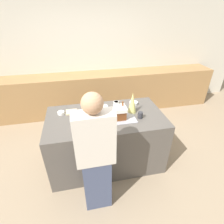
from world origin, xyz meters
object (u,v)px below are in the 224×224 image
(person, at_px, (96,157))
(candy_bowl_behind_tray, at_px, (61,113))
(decorative_tree, at_px, (132,103))
(candy_bowl_near_tray_right, at_px, (116,103))
(candy_bowl_center_rear, at_px, (87,107))
(cookbook, at_px, (71,112))
(baking_tray, at_px, (120,118))
(candy_bowl_beside_tree, at_px, (93,113))
(gingerbread_house, at_px, (120,112))
(mug, at_px, (140,115))
(candy_bowl_near_tray_left, at_px, (134,103))
(candy_bowl_far_right, at_px, (104,107))

(person, bearing_deg, candy_bowl_behind_tray, 113.25)
(decorative_tree, relative_size, candy_bowl_near_tray_right, 3.56)
(candy_bowl_near_tray_right, relative_size, candy_bowl_center_rear, 0.66)
(decorative_tree, height_order, cookbook, decorative_tree)
(baking_tray, relative_size, candy_bowl_center_rear, 3.19)
(candy_bowl_beside_tree, height_order, candy_bowl_center_rear, candy_bowl_center_rear)
(gingerbread_house, bearing_deg, candy_bowl_behind_tray, 160.09)
(candy_bowl_center_rear, bearing_deg, mug, -30.47)
(decorative_tree, relative_size, candy_bowl_near_tray_left, 2.41)
(person, bearing_deg, decorative_tree, 49.48)
(decorative_tree, bearing_deg, candy_bowl_near_tray_right, 120.47)
(cookbook, bearing_deg, candy_bowl_far_right, 4.31)
(gingerbread_house, bearing_deg, person, -124.73)
(candy_bowl_near_tray_right, bearing_deg, gingerbread_house, -95.61)
(candy_bowl_center_rear, distance_m, candy_bowl_far_right, 0.26)
(gingerbread_house, height_order, decorative_tree, decorative_tree)
(decorative_tree, relative_size, candy_bowl_far_right, 2.47)
(gingerbread_house, relative_size, person, 0.15)
(candy_bowl_near_tray_left, distance_m, mug, 0.43)
(mug, bearing_deg, candy_bowl_near_tray_right, 116.77)
(baking_tray, distance_m, gingerbread_house, 0.10)
(candy_bowl_near_tray_left, bearing_deg, candy_bowl_center_rear, 179.55)
(candy_bowl_near_tray_right, distance_m, candy_bowl_beside_tree, 0.49)
(person, bearing_deg, gingerbread_house, 55.27)
(gingerbread_house, bearing_deg, cookbook, 155.52)
(cookbook, bearing_deg, candy_bowl_beside_tree, -20.75)
(candy_bowl_center_rear, relative_size, mug, 1.44)
(decorative_tree, xyz_separation_m, cookbook, (-0.91, 0.18, -0.15))
(gingerbread_house, relative_size, candy_bowl_near_tray_right, 2.70)
(candy_bowl_near_tray_right, distance_m, candy_bowl_far_right, 0.24)
(candy_bowl_beside_tree, xyz_separation_m, candy_bowl_far_right, (0.20, 0.16, -0.00))
(gingerbread_house, height_order, candy_bowl_beside_tree, gingerbread_house)
(candy_bowl_far_right, height_order, mug, mug)
(decorative_tree, distance_m, candy_bowl_near_tray_right, 0.38)
(candy_bowl_near_tray_left, bearing_deg, mug, -95.00)
(candy_bowl_behind_tray, xyz_separation_m, candy_bowl_center_rear, (0.40, 0.08, 0.01))
(gingerbread_house, height_order, mug, gingerbread_house)
(gingerbread_house, xyz_separation_m, candy_bowl_near_tray_right, (0.04, 0.44, -0.08))
(candy_bowl_behind_tray, bearing_deg, cookbook, 3.32)
(candy_bowl_beside_tree, bearing_deg, candy_bowl_behind_tray, 166.73)
(candy_bowl_far_right, distance_m, person, 1.03)
(cookbook, bearing_deg, candy_bowl_near_tray_left, 3.51)
(candy_bowl_center_rear, height_order, cookbook, candy_bowl_center_rear)
(gingerbread_house, height_order, candy_bowl_behind_tray, gingerbread_house)
(candy_bowl_near_tray_right, distance_m, candy_bowl_center_rear, 0.49)
(gingerbread_house, distance_m, decorative_tree, 0.27)
(candy_bowl_far_right, bearing_deg, candy_bowl_near_tray_left, 2.69)
(cookbook, height_order, person, person)
(candy_bowl_beside_tree, bearing_deg, gingerbread_house, -27.46)
(baking_tray, bearing_deg, candy_bowl_near_tray_left, 49.18)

